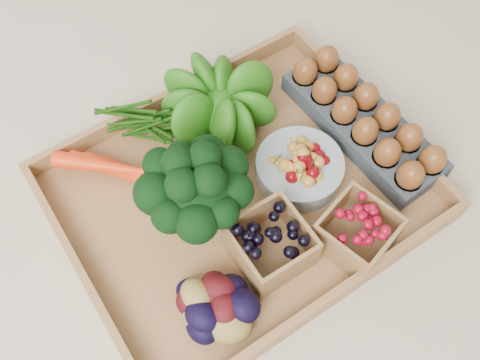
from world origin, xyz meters
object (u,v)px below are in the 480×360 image
egg_carton (362,125)px  tray (240,196)px  cherry_bowl (299,168)px  broccoli (198,202)px

egg_carton → tray: bearing=174.9°
tray → cherry_bowl: cherry_bowl is taller
egg_carton → cherry_bowl: bearing=-177.9°
tray → cherry_bowl: (0.10, -0.02, 0.03)m
cherry_bowl → broccoli: bearing=174.6°
tray → broccoli: broccoli is taller
broccoli → egg_carton: (0.32, -0.01, -0.05)m
broccoli → cherry_bowl: broccoli is taller
tray → broccoli: (-0.08, -0.01, 0.07)m
broccoli → cherry_bowl: bearing=-5.4°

